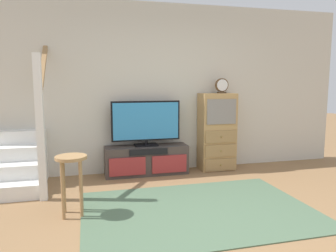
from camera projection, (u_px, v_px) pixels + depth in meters
The scene contains 9 objects.
ground_plane at pixel (219, 234), 3.11m from camera, with size 20.00×20.00×0.00m, color olive.
back_wall at pixel (161, 89), 5.28m from camera, with size 6.40×0.12×2.70m, color beige.
area_rug at pixel (198, 210), 3.68m from camera, with size 2.60×1.80×0.01m, color #4C664C.
media_console at pixel (147, 160), 5.11m from camera, with size 1.31×0.38×0.46m.
television at pixel (146, 122), 5.05m from camera, with size 1.08×0.22×0.71m.
side_cabinet at pixel (217, 132), 5.35m from camera, with size 0.58×0.38×1.27m.
desk_clock at pixel (222, 86), 5.25m from camera, with size 0.22×0.08×0.24m.
staircase at pixel (14, 158), 4.62m from camera, with size 1.00×1.36×2.20m.
bar_stool_near at pixel (72, 171), 3.49m from camera, with size 0.34×0.34×0.67m.
Camera 1 is at (-1.21, -2.72, 1.46)m, focal length 34.47 mm.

